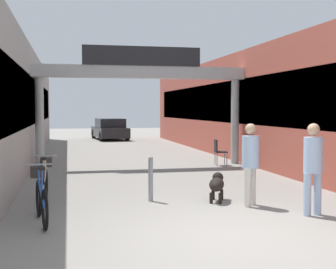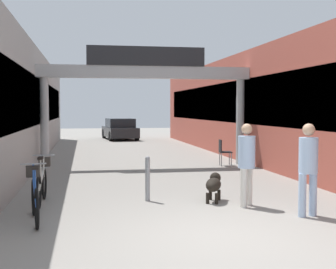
{
  "view_description": "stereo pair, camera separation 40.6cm",
  "coord_description": "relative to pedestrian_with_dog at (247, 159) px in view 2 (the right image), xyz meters",
  "views": [
    {
      "loc": [
        -2.45,
        -6.72,
        1.95
      ],
      "look_at": [
        0.0,
        4.7,
        1.3
      ],
      "focal_mm": 50.0,
      "sensor_mm": 36.0,
      "label": 1
    },
    {
      "loc": [
        -2.05,
        -6.8,
        1.95
      ],
      "look_at": [
        0.0,
        4.7,
        1.3
      ],
      "focal_mm": 50.0,
      "sensor_mm": 36.0,
      "label": 2
    }
  ],
  "objects": [
    {
      "name": "storefront_right",
      "position": [
        3.99,
        8.99,
        1.07
      ],
      "size": [
        3.0,
        26.0,
        4.01
      ],
      "color": "#B25142",
      "rests_on": "ground_plane"
    },
    {
      "name": "arcade_sign_gateway",
      "position": [
        -1.1,
        6.94,
        1.91
      ],
      "size": [
        7.4,
        0.47,
        4.02
      ],
      "color": "#B2B2B2",
      "rests_on": "ground_plane"
    },
    {
      "name": "storefront_left",
      "position": [
        -6.2,
        8.99,
        1.07
      ],
      "size": [
        3.0,
        26.0,
        4.01
      ],
      "color": "#9E9993",
      "rests_on": "ground_plane"
    },
    {
      "name": "dog_on_leash",
      "position": [
        -0.5,
        0.59,
        -0.58
      ],
      "size": [
        0.56,
        0.83,
        0.58
      ],
      "color": "black",
      "rests_on": "ground_plane"
    },
    {
      "name": "bicycle_silver_second",
      "position": [
        -4.03,
        1.06,
        -0.51
      ],
      "size": [
        0.46,
        1.69,
        0.98
      ],
      "color": "black",
      "rests_on": "ground_plane"
    },
    {
      "name": "pedestrian_companion",
      "position": [
        0.8,
        -1.03,
        0.02
      ],
      "size": [
        0.41,
        0.41,
        1.68
      ],
      "color": "#A5BFE0",
      "rests_on": "ground_plane"
    },
    {
      "name": "cafe_chair_black_nearer",
      "position": [
        1.49,
        6.48,
        -0.4
      ],
      "size": [
        0.44,
        0.44,
        0.89
      ],
      "color": "gray",
      "rests_on": "ground_plane"
    },
    {
      "name": "pedestrian_with_dog",
      "position": [
        0.0,
        0.0,
        0.0
      ],
      "size": [
        0.48,
        0.48,
        1.65
      ],
      "color": "silver",
      "rests_on": "ground_plane"
    },
    {
      "name": "ground_plane",
      "position": [
        -1.1,
        -2.01,
        -0.94
      ],
      "size": [
        80.0,
        80.0,
        0.0
      ],
      "primitive_type": "plane",
      "color": "gray"
    },
    {
      "name": "bollard_post_metal",
      "position": [
        -1.87,
        0.87,
        -0.46
      ],
      "size": [
        0.1,
        0.1,
        0.95
      ],
      "color": "gray",
      "rests_on": "ground_plane"
    },
    {
      "name": "parked_car_black",
      "position": [
        -0.97,
        20.76,
        -0.3
      ],
      "size": [
        2.13,
        4.15,
        1.33
      ],
      "color": "black",
      "rests_on": "ground_plane"
    },
    {
      "name": "bicycle_blue_nearest",
      "position": [
        -4.03,
        -0.5,
        -0.51
      ],
      "size": [
        0.46,
        1.68,
        0.98
      ],
      "color": "black",
      "rests_on": "ground_plane"
    }
  ]
}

